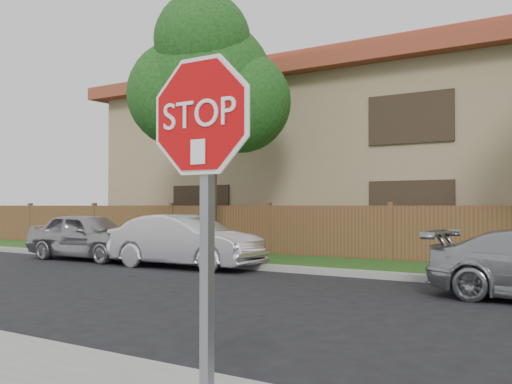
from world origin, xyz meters
The scene contains 4 objects.
tree_left centered at (-8.98, 9.57, 5.22)m, with size 4.80×3.90×7.78m.
stop_sign centered at (-0.22, -1.48, 1.83)m, with size 1.01×0.13×2.55m.
sedan_far_left centered at (-11.87, 7.60, 0.70)m, with size 1.65×4.10×1.40m, color #9E9DA2.
sedan_left centered at (-8.00, 7.44, 0.68)m, with size 1.44×4.14×1.36m, color silver.
Camera 1 is at (2.06, -4.30, 1.61)m, focal length 42.00 mm.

